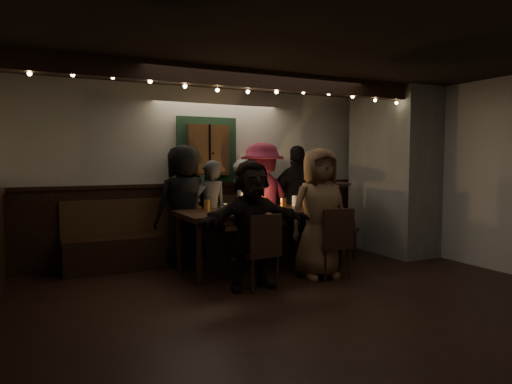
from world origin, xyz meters
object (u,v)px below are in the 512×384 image
chair_near_left (262,247)px  person_g (319,213)px  person_b (210,212)px  person_a (184,205)px  person_d (262,200)px  dining_table (262,215)px  high_top (327,210)px  chair_end (334,223)px  person_c (240,210)px  chair_near_right (335,239)px  person_f (252,224)px  person_e (298,200)px

chair_near_left → person_g: size_ratio=0.54×
chair_near_left → person_b: (-0.04, 1.58, 0.25)m
person_a → person_d: person_d is taller
dining_table → chair_near_left: size_ratio=2.59×
high_top → person_b: (-1.81, 0.36, 0.02)m
chair_end → person_d: size_ratio=0.56×
high_top → person_g: 1.35m
person_b → person_c: person_c is taller
chair_near_right → person_a: (-1.45, 1.62, 0.35)m
high_top → person_d: bearing=159.6°
chair_near_right → person_g: bearing=125.4°
chair_near_right → chair_near_left: bearing=-179.6°
chair_near_right → person_g: size_ratio=0.54×
chair_near_right → high_top: 1.44m
chair_end → person_d: 1.14m
chair_end → person_b: 1.84m
high_top → person_d: size_ratio=0.65×
person_c → person_b: bearing=-16.4°
person_d → chair_near_right: bearing=77.7°
dining_table → person_c: (-0.03, 0.66, -0.00)m
person_d → person_f: bearing=38.5°
person_d → person_f: person_d is taller
person_b → high_top: bearing=157.6°
person_c → person_g: bearing=93.3°
person_a → person_b: bearing=162.9°
chair_near_right → person_a: bearing=131.9°
person_f → chair_near_right: bearing=-6.0°
person_f → chair_near_left: bearing=-60.0°
person_f → person_e: bearing=43.0°
dining_table → person_d: 0.76m
dining_table → person_c: 0.66m
person_f → person_g: bearing=3.4°
dining_table → person_d: bearing=63.1°
chair_near_right → person_f: (-1.10, 0.11, 0.25)m
dining_table → person_f: bearing=-124.4°
chair_near_right → person_d: bearing=98.0°
person_c → dining_table: bearing=77.5°
chair_end → person_d: bearing=141.7°
person_d → person_b: bearing=-20.4°
person_e → person_g: size_ratio=1.04×
chair_end → person_g: 1.08m
high_top → person_a: (-2.19, 0.40, 0.14)m
person_c → person_e: 1.00m
dining_table → chair_near_right: 1.09m
chair_end → person_c: person_c is taller
dining_table → chair_end: (1.19, -0.01, -0.19)m
chair_end → person_a: bearing=160.9°
dining_table → person_g: size_ratio=1.39×
chair_near_right → person_d: person_d is taller
high_top → person_g: person_g is taller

